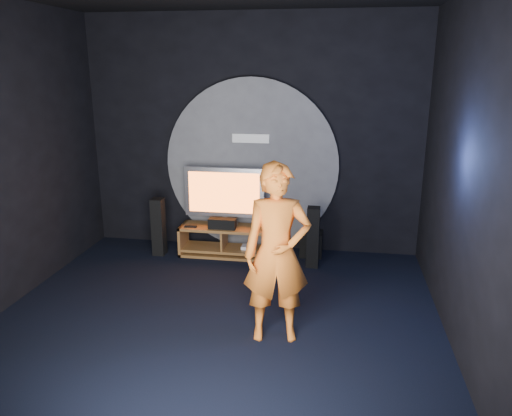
{
  "coord_description": "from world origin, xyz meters",
  "views": [
    {
      "loc": [
        1.26,
        -4.82,
        2.77
      ],
      "look_at": [
        0.3,
        1.05,
        1.05
      ],
      "focal_mm": 35.0,
      "sensor_mm": 36.0,
      "label": 1
    }
  ],
  "objects_px": {
    "tower_speaker_left": "(159,227)",
    "subwoofer": "(311,244)",
    "tv": "(224,194)",
    "media_console": "(225,243)",
    "player": "(277,254)",
    "tower_speaker_right": "(313,237)"
  },
  "relations": [
    {
      "from": "tower_speaker_left",
      "to": "subwoofer",
      "type": "relative_size",
      "value": 2.41
    },
    {
      "from": "tower_speaker_right",
      "to": "subwoofer",
      "type": "bearing_deg",
      "value": 95.53
    },
    {
      "from": "tower_speaker_right",
      "to": "player",
      "type": "height_order",
      "value": "player"
    },
    {
      "from": "media_console",
      "to": "subwoofer",
      "type": "relative_size",
      "value": 3.64
    },
    {
      "from": "tv",
      "to": "tower_speaker_left",
      "type": "distance_m",
      "value": 1.11
    },
    {
      "from": "tower_speaker_left",
      "to": "media_console",
      "type": "bearing_deg",
      "value": 7.47
    },
    {
      "from": "media_console",
      "to": "subwoofer",
      "type": "height_order",
      "value": "media_console"
    },
    {
      "from": "tower_speaker_right",
      "to": "tower_speaker_left",
      "type": "bearing_deg",
      "value": 177.65
    },
    {
      "from": "tv",
      "to": "subwoofer",
      "type": "relative_size",
      "value": 3.29
    },
    {
      "from": "media_console",
      "to": "tv",
      "type": "height_order",
      "value": "tv"
    },
    {
      "from": "media_console",
      "to": "tv",
      "type": "xyz_separation_m",
      "value": [
        -0.01,
        0.07,
        0.73
      ]
    },
    {
      "from": "tower_speaker_right",
      "to": "subwoofer",
      "type": "xyz_separation_m",
      "value": [
        -0.04,
        0.42,
        -0.25
      ]
    },
    {
      "from": "tower_speaker_left",
      "to": "tower_speaker_right",
      "type": "relative_size",
      "value": 1.0
    },
    {
      "from": "tower_speaker_left",
      "to": "player",
      "type": "height_order",
      "value": "player"
    },
    {
      "from": "tower_speaker_left",
      "to": "subwoofer",
      "type": "height_order",
      "value": "tower_speaker_left"
    },
    {
      "from": "tv",
      "to": "tower_speaker_right",
      "type": "distance_m",
      "value": 1.45
    },
    {
      "from": "tv",
      "to": "tower_speaker_left",
      "type": "xyz_separation_m",
      "value": [
        -0.97,
        -0.2,
        -0.49
      ]
    },
    {
      "from": "tower_speaker_left",
      "to": "tower_speaker_right",
      "type": "bearing_deg",
      "value": -2.35
    },
    {
      "from": "tv",
      "to": "tower_speaker_right",
      "type": "height_order",
      "value": "tv"
    },
    {
      "from": "tv",
      "to": "subwoofer",
      "type": "xyz_separation_m",
      "value": [
        1.29,
        0.13,
        -0.75
      ]
    },
    {
      "from": "tower_speaker_right",
      "to": "media_console",
      "type": "bearing_deg",
      "value": 170.46
    },
    {
      "from": "subwoofer",
      "to": "media_console",
      "type": "bearing_deg",
      "value": -171.14
    }
  ]
}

